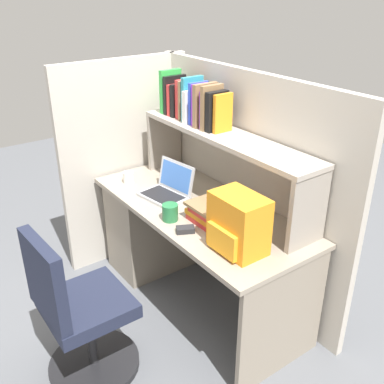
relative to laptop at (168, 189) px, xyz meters
name	(u,v)px	position (x,y,z in m)	size (l,w,h in m)	color
ground_plane	(198,298)	(0.25, 0.07, -0.78)	(8.00, 8.00, 0.00)	#595B60
desk	(166,226)	(-0.14, 0.07, -0.38)	(1.60, 0.70, 0.73)	gray
cubicle_partition_rear	(243,186)	(0.25, 0.45, -0.01)	(1.84, 0.05, 1.55)	#BCB5A8
cubicle_partition_left	(127,162)	(-0.60, 0.02, -0.01)	(0.05, 1.06, 1.55)	#BCB5A8
overhead_hutch	(224,149)	(0.25, 0.27, 0.30)	(1.44, 0.28, 0.45)	gray
reference_books_on_shelf	(194,102)	(-0.08, 0.27, 0.53)	(0.60, 0.19, 0.30)	green
laptop	(168,189)	(0.00, 0.00, 0.00)	(0.35, 0.30, 0.22)	#B7BABF
backpack	(238,224)	(0.76, -0.06, 0.10)	(0.30, 0.22, 0.32)	orange
computer_mouse	(185,230)	(0.45, -0.18, -0.03)	(0.06, 0.10, 0.03)	#262628
paper_cup	(129,177)	(-0.34, -0.11, -0.01)	(0.08, 0.08, 0.08)	white
snack_canister	(170,212)	(0.28, -0.17, 0.00)	(0.10, 0.10, 0.10)	#26723F
desk_book_stack	(208,212)	(0.43, 0.01, 0.01)	(0.24, 0.21, 0.11)	red
office_chair	(79,317)	(0.39, -0.84, -0.39)	(0.52, 0.52, 0.93)	black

